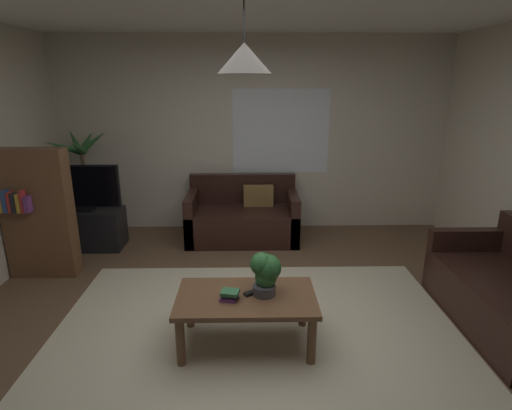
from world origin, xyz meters
The scene contains 16 objects.
floor centered at (0.00, 0.00, -0.01)m, with size 5.34×5.35×0.02m, color brown.
rug centered at (0.00, -0.20, 0.00)m, with size 3.47×2.94×0.01m, color beige.
wall_back centered at (0.00, 2.70, 1.32)m, with size 5.46×0.06×2.65m, color beige.
window_pane centered at (0.39, 2.67, 1.38)m, with size 1.33×0.01×1.14m, color white.
couch_under_window centered at (-0.14, 2.20, 0.28)m, with size 1.45×0.82×0.82m.
coffee_table centered at (-0.09, -0.14, 0.37)m, with size 1.10×0.63×0.43m.
book_on_table_0 centered at (-0.22, -0.20, 0.45)m, with size 0.13×0.10×0.03m, color #72387F.
book_on_table_1 centered at (-0.21, -0.20, 0.47)m, with size 0.14×0.09×0.02m, color black.
book_on_table_2 centered at (-0.21, -0.20, 0.50)m, with size 0.13×0.11×0.03m, color #387247.
remote_on_table_0 centered at (-0.03, -0.10, 0.45)m, with size 0.05×0.16×0.02m, color black.
potted_plant_on_table centered at (0.07, -0.10, 0.63)m, with size 0.25×0.22×0.35m.
tv_stand centered at (-2.12, 1.92, 0.25)m, with size 0.90×0.44×0.50m, color black.
tv centered at (-2.12, 1.90, 0.80)m, with size 0.94×0.16×0.58m.
potted_palm_corner centered at (-2.25, 2.35, 0.63)m, with size 0.77×0.87×1.47m.
bookshelf_corner centered at (-2.31, 1.16, 0.71)m, with size 0.70×0.31×1.40m.
pendant_lamp centered at (-0.09, -0.14, 2.21)m, with size 0.37×0.37×0.54m.
Camera 1 is at (-0.06, -3.04, 2.07)m, focal length 28.96 mm.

